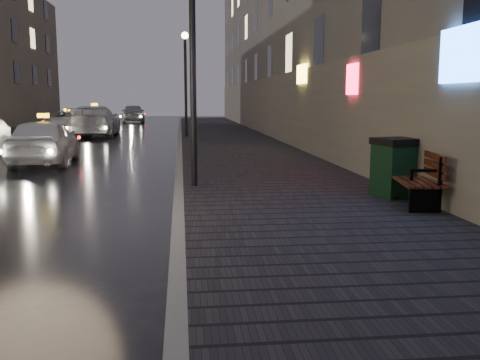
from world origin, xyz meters
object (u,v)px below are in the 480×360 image
at_px(trash_bin, 395,167).
at_px(taxi_mid, 95,121).
at_px(car_far, 133,113).
at_px(taxi_near, 45,141).
at_px(taxi_far, 67,121).
at_px(lamp_far, 185,71).
at_px(bench, 418,177).
at_px(lamp_near, 192,33).

height_order(trash_bin, taxi_mid, taxi_mid).
bearing_deg(car_far, trash_bin, 97.32).
distance_m(taxi_near, taxi_far, 18.90).
relative_size(taxi_far, car_far, 0.99).
xyz_separation_m(lamp_far, bench, (4.08, -18.57, -2.84)).
bearing_deg(taxi_mid, trash_bin, 112.37).
xyz_separation_m(bench, taxi_far, (-11.79, 26.98, 0.01)).
bearing_deg(bench, trash_bin, 109.49).
height_order(bench, car_far, car_far).
xyz_separation_m(bench, trash_bin, (-0.13, 0.76, 0.10)).
xyz_separation_m(lamp_far, taxi_near, (-4.64, -10.24, -2.74)).
height_order(lamp_far, bench, lamp_far).
height_order(lamp_far, trash_bin, lamp_far).
distance_m(lamp_near, taxi_mid, 19.65).
bearing_deg(bench, taxi_near, 146.37).
distance_m(lamp_far, taxi_far, 11.75).
relative_size(lamp_far, taxi_near, 1.21).
relative_size(bench, taxi_far, 0.43).
bearing_deg(taxi_far, trash_bin, -60.66).
relative_size(taxi_near, car_far, 0.92).
relative_size(lamp_far, car_far, 1.11).
distance_m(lamp_near, car_far, 36.25).
relative_size(taxi_near, taxi_far, 0.93).
bearing_deg(taxi_mid, lamp_near, 103.82).
relative_size(trash_bin, taxi_far, 0.25).
relative_size(bench, taxi_mid, 0.35).
distance_m(lamp_near, bench, 5.60).
height_order(taxi_far, car_far, car_far).
relative_size(trash_bin, taxi_near, 0.27).
bearing_deg(lamp_far, car_far, 102.50).
bearing_deg(bench, taxi_mid, 123.21).
xyz_separation_m(taxi_near, car_far, (0.23, 30.12, 0.06)).
xyz_separation_m(lamp_near, car_far, (-4.41, 35.88, -2.68)).
bearing_deg(taxi_far, lamp_near, -67.10).
relative_size(taxi_mid, car_far, 1.23).
distance_m(taxi_near, taxi_mid, 13.05).
bearing_deg(lamp_far, bench, -77.62).
bearing_deg(trash_bin, taxi_near, 123.60).
bearing_deg(trash_bin, taxi_mid, 98.59).
bearing_deg(lamp_near, taxi_far, 107.53).
relative_size(lamp_near, taxi_mid, 0.90).
xyz_separation_m(bench, taxi_mid, (-9.13, 21.38, 0.20)).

